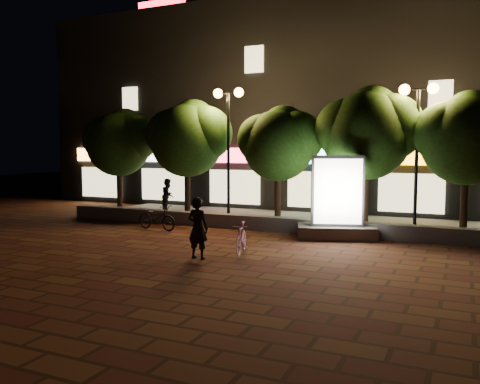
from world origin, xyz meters
The scene contains 16 objects.
ground centered at (0.00, 0.00, 0.00)m, with size 80.00×80.00×0.00m, color #55301A.
retaining_wall centered at (0.00, 4.00, 0.25)m, with size 16.00×0.45×0.50m, color slate.
sidewalk centered at (0.00, 6.50, 0.04)m, with size 16.00×5.00×0.08m, color slate.
building_block centered at (-0.01, 12.99, 5.00)m, with size 28.00×8.12×11.30m.
tree_far_left centered at (-6.95, 5.46, 3.29)m, with size 3.36×2.80×4.63m.
tree_left centered at (-3.45, 5.46, 3.44)m, with size 3.60×3.00×4.89m.
tree_mid centered at (0.55, 5.46, 3.22)m, with size 3.24×2.70×4.50m.
tree_right centered at (3.86, 5.46, 3.57)m, with size 3.72×3.10×5.07m.
tree_far_right centered at (7.05, 5.46, 3.37)m, with size 3.48×2.90×4.76m.
street_lamp_left centered at (-1.50, 5.20, 4.03)m, with size 1.26×0.36×5.18m.
street_lamp_right centered at (5.50, 5.20, 3.89)m, with size 1.26×0.36×4.98m.
ad_kiosk centered at (3.24, 3.50, 1.09)m, with size 2.76×1.98×2.70m.
scooter_pink centered at (1.40, 0.05, 0.44)m, with size 0.41×1.45×0.87m, color #F29ED4.
rider centered at (0.63, -1.04, 0.82)m, with size 0.60×0.39×1.65m, color black.
scooter_parked centered at (-3.04, 2.45, 0.45)m, with size 0.60×1.72×0.90m, color black.
pedestrian centered at (-5.08, 6.38, 0.83)m, with size 0.73×0.57×1.51m, color black.
Camera 1 is at (7.00, -12.30, 2.91)m, focal length 36.98 mm.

